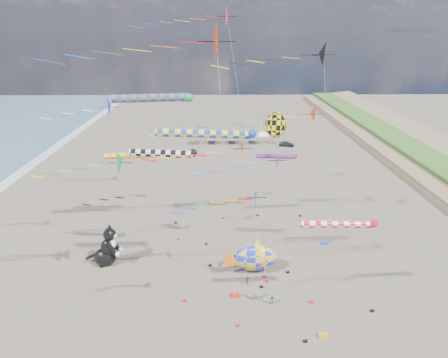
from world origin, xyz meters
The scene contains 30 objects.
ground centered at (0.00, 0.00, 0.00)m, with size 260.00×260.00×0.00m, color brown.
delta_kite_0 centered at (-11.80, 18.02, 6.65)m, with size 9.71×1.74×7.90m.
delta_kite_1 centered at (-10.06, 6.67, 14.76)m, with size 11.54×2.43×16.23m.
delta_kite_2 centered at (-0.38, 9.52, 15.20)m, with size 11.07×1.99×16.58m.
delta_kite_3 centered at (-4.70, 23.70, 13.20)m, with size 9.38×2.06×14.54m.
delta_kite_4 centered at (9.65, 19.37, 15.74)m, with size 12.06×2.24×17.20m.
delta_kite_5 centered at (0.32, 1.45, 13.60)m, with size 10.36×1.64×14.85m.
delta_kite_6 centered at (-3.75, 3.36, 24.55)m, with size 13.32×2.64×26.16m.
delta_kite_7 centered at (7.38, 14.51, 22.97)m, with size 14.42×2.69×24.59m.
delta_kite_8 centered at (1.92, 6.25, 14.73)m, with size 11.11×1.76×16.02m.
delta_kite_9 centered at (-1.33, 24.28, 26.77)m, with size 15.77×2.79×28.44m.
delta_kite_10 centered at (-11.88, 13.36, 18.22)m, with size 9.97×2.10×19.58m.
windsock_0 centered at (-12.66, 22.34, 10.28)m, with size 8.93×0.83×10.74m.
windsock_1 centered at (-7.16, 12.47, 13.88)m, with size 8.12×0.82×14.36m.
windsock_2 centered at (8.79, 4.94, 9.88)m, with size 8.18×0.69×10.29m.
windsock_3 centered at (6.47, 24.04, 9.36)m, with size 7.03×0.64×9.77m.
windsock_4 centered at (-8.53, 16.90, 18.64)m, with size 9.85×0.93×19.17m.
windsock_5 centered at (-2.63, 8.62, 16.97)m, with size 10.18×0.78×17.43m.
angelfish_kite centered at (3.79, 13.02, 16.52)m, with size 3.74×3.02×17.98m.
cat_inflatable centered at (-14.87, 13.12, 2.57)m, with size 3.80×1.90×5.14m, color black, non-canonical shape.
fish_inflatable centered at (2.13, 11.30, 1.92)m, with size 6.67×2.94×4.44m.
person_adult centered at (1.86, 6.69, 0.79)m, with size 0.58×0.38×1.58m, color gray.
child_green centered at (3.46, 6.04, 0.61)m, with size 0.59×0.46×1.22m, color #1D8D55.
child_blue centered at (1.23, 9.15, 0.54)m, with size 0.63×0.26×1.07m, color #2254A0.
kite_bag_0 centered at (11.81, 16.75, 0.15)m, with size 0.90×0.44×0.30m, color blue.
kite_bag_1 centered at (7.51, 1.99, 0.15)m, with size 0.90×0.44×0.30m, color orange.
kite_bag_2 centered at (-0.19, 7.33, 0.15)m, with size 0.90×0.44×0.30m, color red.
kite_bag_3 centered at (-0.40, 12.44, 0.15)m, with size 0.90×0.44×0.30m, color black.
tent_row centered at (1.50, 60.00, 3.15)m, with size 19.20×4.20×3.80m.
parked_car centered at (14.49, 58.00, 0.60)m, with size 1.41×3.51×1.19m, color #26262D.
Camera 1 is at (-1.85, -21.14, 25.39)m, focal length 28.00 mm.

